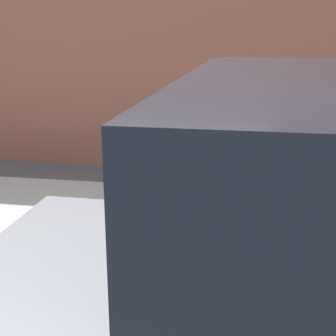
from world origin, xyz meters
The scene contains 3 objects.
sidewalk centered at (0.00, 2.20, 0.05)m, with size 24.00×2.80×0.11m.
building_facade centered at (0.00, 4.87, 2.31)m, with size 24.00×0.30×4.62m.
parking_meter centered at (0.58, 1.23, 1.11)m, with size 0.21×0.15×1.41m.
Camera 1 is at (1.10, -1.87, 1.96)m, focal length 50.00 mm.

